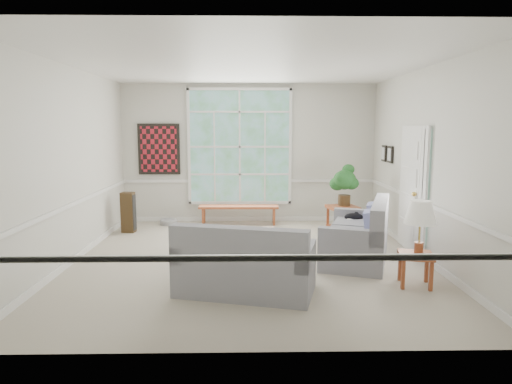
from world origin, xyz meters
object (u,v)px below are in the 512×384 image
(loveseat_right, at_px, (356,230))
(side_table, at_px, (415,270))
(loveseat_front, at_px, (246,257))
(end_table, at_px, (342,219))
(coffee_table, at_px, (236,245))

(loveseat_right, xyz_separation_m, side_table, (0.50, -1.22, -0.26))
(loveseat_right, height_order, loveseat_front, loveseat_right)
(loveseat_right, xyz_separation_m, end_table, (0.16, 1.81, -0.21))
(loveseat_right, height_order, side_table, loveseat_right)
(loveseat_right, bearing_deg, side_table, -48.91)
(end_table, distance_m, side_table, 3.05)
(coffee_table, height_order, end_table, end_table)
(side_table, bearing_deg, coffee_table, 151.60)
(loveseat_right, relative_size, side_table, 4.02)
(end_table, xyz_separation_m, side_table, (0.33, -3.03, -0.05))
(coffee_table, bearing_deg, end_table, 43.53)
(loveseat_right, bearing_deg, coffee_table, -163.12)
(coffee_table, distance_m, end_table, 2.69)
(loveseat_right, distance_m, end_table, 1.83)
(end_table, bearing_deg, side_table, -83.71)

